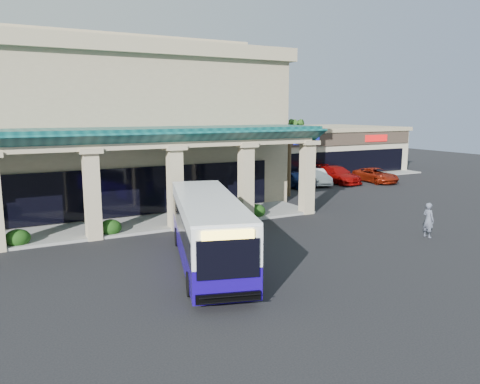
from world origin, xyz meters
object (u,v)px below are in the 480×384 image
transit_bus (208,231)px  car_silver (294,179)px  car_red (337,175)px  car_gray (375,175)px  pedestrian (428,220)px  car_white (316,177)px

transit_bus → car_silver: transit_bus is taller
car_red → car_gray: size_ratio=1.12×
pedestrian → car_white: (5.68, 17.31, -0.21)m
transit_bus → pedestrian: 12.19m
car_white → car_red: (2.38, 0.00, 0.06)m
transit_bus → car_silver: 21.72m
car_silver → car_white: 2.68m
transit_bus → car_gray: size_ratio=2.20×
transit_bus → car_gray: 27.79m
car_gray → car_white: bearing=170.4°
transit_bus → pedestrian: size_ratio=5.69×
car_gray → car_red: bearing=161.9°
pedestrian → car_silver: 17.21m
transit_bus → car_red: transit_bus is taller
pedestrian → car_red: 19.10m
car_silver → car_red: bearing=-4.5°
transit_bus → car_white: bearing=58.3°
car_red → car_gray: 3.77m
transit_bus → car_silver: size_ratio=2.47×
transit_bus → car_red: (20.15, 15.94, -0.70)m
car_silver → car_gray: 8.60m
transit_bus → pedestrian: (12.10, -1.37, -0.55)m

